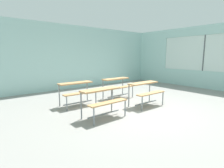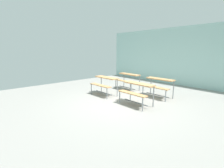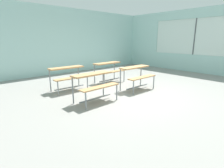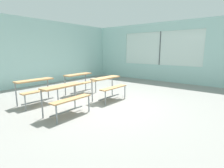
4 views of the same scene
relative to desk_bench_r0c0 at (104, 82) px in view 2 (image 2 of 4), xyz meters
name	(u,v)px [view 2 (image 2 of 4)]	position (x,y,z in m)	size (l,w,h in m)	color
ground	(122,104)	(1.23, -0.22, -0.59)	(10.00, 9.00, 0.05)	gray
wall_back	(184,57)	(1.23, 4.28, 0.94)	(10.00, 0.12, 3.00)	#A8D1CC
desk_bench_r0c0	(104,82)	(0.00, 0.00, 0.00)	(1.11, 0.62, 0.74)	tan
desk_bench_r0c1	(137,89)	(1.69, 0.01, 0.00)	(1.10, 0.60, 0.74)	tan
desk_bench_r1c0	(128,78)	(0.01, 1.39, 0.00)	(1.11, 0.61, 0.74)	tan
desk_bench_r1c1	(158,83)	(1.66, 1.35, 0.00)	(1.11, 0.61, 0.74)	tan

